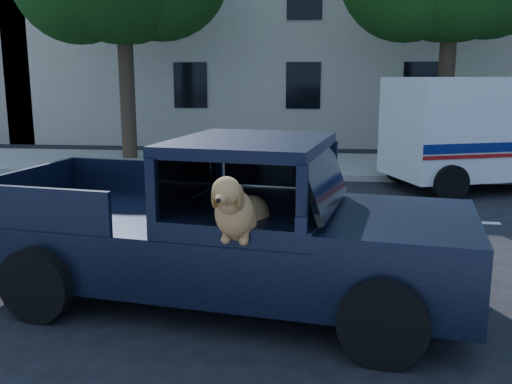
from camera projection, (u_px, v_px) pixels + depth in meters
The scene contains 6 objects.
ground at pixel (190, 281), 7.24m from camera, with size 120.00×120.00×0.00m, color black.
far_sidewalk at pixel (262, 164), 16.18m from camera, with size 60.00×4.00×0.15m, color gray.
lane_stripes at pixel (340, 219), 10.34m from camera, with size 21.60×0.14×0.01m, color silver, non-canonical shape.
building_main at pixel (358, 24), 22.07m from camera, with size 26.00×6.00×9.00m, color beige.
pickup_truck at pixel (222, 248), 6.49m from camera, with size 5.57×3.12×1.90m.
mail_truck at pixel (487, 141), 12.92m from camera, with size 5.03×3.57×2.52m.
Camera 1 is at (1.59, -6.73, 2.58)m, focal length 40.00 mm.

